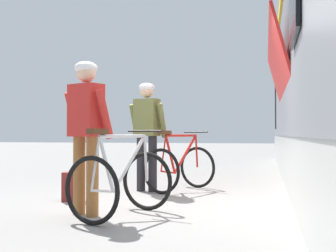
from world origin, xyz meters
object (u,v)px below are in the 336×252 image
object	(u,v)px
cyclist_far_in_red	(86,123)
backpack_on_platform	(72,187)
bicycle_far_silver	(121,181)
cyclist_near_in_olive	(147,126)
bicycle_near_red	(180,166)

from	to	relation	value
cyclist_far_in_red	backpack_on_platform	xyz separation A→B (m)	(-0.62, 0.95, -0.85)
bicycle_far_silver	backpack_on_platform	bearing A→B (deg)	137.20
cyclist_far_in_red	cyclist_near_in_olive	bearing A→B (deg)	86.85
cyclist_far_in_red	bicycle_near_red	xyz separation A→B (m)	(0.63, 2.35, -0.65)
bicycle_near_red	bicycle_far_silver	bearing A→B (deg)	-94.86
bicycle_far_silver	backpack_on_platform	size ratio (longest dim) A/B	3.09
cyclist_far_in_red	bicycle_far_silver	bearing A→B (deg)	-2.44
backpack_on_platform	bicycle_far_silver	bearing A→B (deg)	-63.51
cyclist_near_in_olive	bicycle_near_red	distance (m)	0.85
cyclist_far_in_red	bicycle_near_red	bearing A→B (deg)	74.91
cyclist_near_in_olive	cyclist_far_in_red	world-z (taller)	same
cyclist_near_in_olive	backpack_on_platform	world-z (taller)	cyclist_near_in_olive
cyclist_near_in_olive	bicycle_far_silver	world-z (taller)	cyclist_near_in_olive
bicycle_near_red	cyclist_far_in_red	bearing A→B (deg)	-105.09
backpack_on_platform	bicycle_near_red	bearing A→B (deg)	27.42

